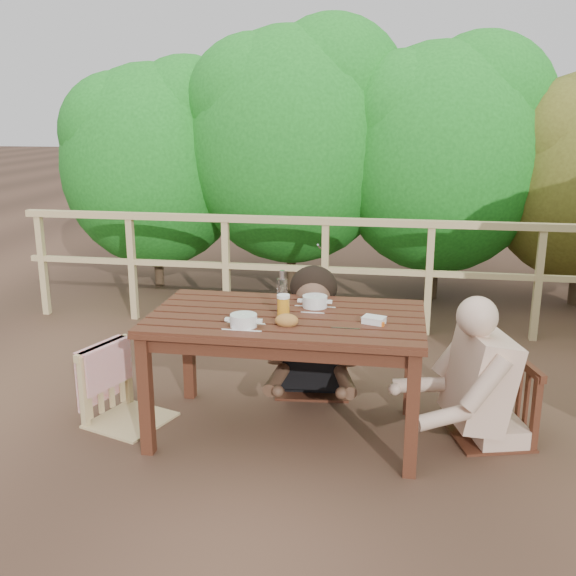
% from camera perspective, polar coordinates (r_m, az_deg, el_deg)
% --- Properties ---
extents(ground, '(60.00, 60.00, 0.00)m').
position_cam_1_polar(ground, '(4.14, -0.12, -12.28)').
color(ground, brown).
rests_on(ground, ground).
extents(table, '(1.60, 0.90, 0.74)m').
position_cam_1_polar(table, '(3.99, -0.12, -7.57)').
color(table, '#3D1D12').
rests_on(table, ground).
extents(chair_left, '(0.58, 0.58, 0.91)m').
position_cam_1_polar(chair_left, '(4.20, -13.80, -5.56)').
color(chair_left, tan).
rests_on(chair_left, ground).
extents(chair_far, '(0.54, 0.54, 1.01)m').
position_cam_1_polar(chair_far, '(4.56, 2.26, -2.82)').
color(chair_far, '#3D1D12').
rests_on(chair_far, ground).
extents(chair_right, '(0.55, 0.55, 0.90)m').
position_cam_1_polar(chair_right, '(4.08, 17.38, -6.54)').
color(chair_right, '#3D1D12').
rests_on(chair_right, ground).
extents(woman, '(0.62, 0.74, 1.40)m').
position_cam_1_polar(woman, '(4.52, 2.32, -0.34)').
color(woman, black).
rests_on(woman, ground).
extents(diner_right, '(0.85, 0.76, 1.46)m').
position_cam_1_polar(diner_right, '(3.99, 18.12, -2.84)').
color(diner_right, '#D3AA90').
rests_on(diner_right, ground).
extents(railing, '(5.60, 0.10, 1.01)m').
position_cam_1_polar(railing, '(5.83, 3.22, 1.19)').
color(railing, tan).
rests_on(railing, ground).
extents(hedge_row, '(6.60, 1.60, 3.80)m').
position_cam_1_polar(hedge_row, '(6.83, 8.04, 14.93)').
color(hedge_row, '#196A1B').
rests_on(hedge_row, ground).
extents(soup_near, '(0.25, 0.25, 0.08)m').
position_cam_1_polar(soup_near, '(3.65, -3.86, -2.92)').
color(soup_near, white).
rests_on(soup_near, table).
extents(soup_far, '(0.25, 0.25, 0.08)m').
position_cam_1_polar(soup_far, '(4.00, 2.34, -1.27)').
color(soup_far, white).
rests_on(soup_far, table).
extents(bread_roll, '(0.13, 0.10, 0.08)m').
position_cam_1_polar(bread_roll, '(3.67, -0.12, -2.84)').
color(bread_roll, '#A86D35').
rests_on(bread_roll, table).
extents(beer_glass, '(0.07, 0.07, 0.14)m').
position_cam_1_polar(beer_glass, '(3.81, -0.40, -1.63)').
color(beer_glass, orange).
rests_on(beer_glass, table).
extents(bottle, '(0.06, 0.06, 0.26)m').
position_cam_1_polar(bottle, '(3.89, -0.50, -0.36)').
color(bottle, silver).
rests_on(bottle, table).
extents(butter_tub, '(0.15, 0.12, 0.05)m').
position_cam_1_polar(butter_tub, '(3.73, 7.43, -2.87)').
color(butter_tub, white).
rests_on(butter_tub, table).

